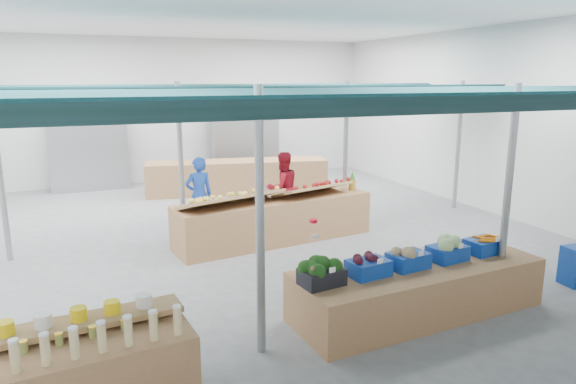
# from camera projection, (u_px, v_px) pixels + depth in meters

# --- Properties ---
(floor) EXTENTS (13.00, 13.00, 0.00)m
(floor) POSITION_uv_depth(u_px,v_px,m) (241.00, 240.00, 9.86)
(floor) COLOR slate
(floor) RESTS_ON ground
(hall) EXTENTS (13.00, 13.00, 13.00)m
(hall) POSITION_uv_depth(u_px,v_px,m) (218.00, 98.00, 10.58)
(hall) COLOR silver
(hall) RESTS_ON ground
(pole_grid) EXTENTS (10.00, 4.60, 3.00)m
(pole_grid) POSITION_uv_depth(u_px,v_px,m) (317.00, 158.00, 8.16)
(pole_grid) COLOR gray
(pole_grid) RESTS_ON floor
(awnings) EXTENTS (9.50, 7.08, 0.30)m
(awnings) POSITION_uv_depth(u_px,v_px,m) (318.00, 96.00, 7.95)
(awnings) COLOR black
(awnings) RESTS_ON pole_grid
(back_shelving_left) EXTENTS (2.00, 0.50, 2.00)m
(back_shelving_left) POSITION_uv_depth(u_px,v_px,m) (89.00, 154.00, 14.13)
(back_shelving_left) COLOR #B23F33
(back_shelving_left) RESTS_ON floor
(back_shelving_right) EXTENTS (2.00, 0.50, 2.00)m
(back_shelving_right) POSITION_uv_depth(u_px,v_px,m) (245.00, 146.00, 15.80)
(back_shelving_right) COLOR #B23F33
(back_shelving_right) RESTS_ON floor
(bottle_shelf) EXTENTS (1.85, 1.24, 1.07)m
(bottle_shelf) POSITION_uv_depth(u_px,v_px,m) (92.00, 375.00, 4.64)
(bottle_shelf) COLOR #8D613D
(bottle_shelf) RESTS_ON floor
(veg_counter) EXTENTS (3.47, 1.34, 0.66)m
(veg_counter) POSITION_uv_depth(u_px,v_px,m) (418.00, 289.00, 6.77)
(veg_counter) COLOR #8D613D
(veg_counter) RESTS_ON floor
(fruit_counter) EXTENTS (3.93, 1.42, 0.82)m
(fruit_counter) POSITION_uv_depth(u_px,v_px,m) (275.00, 220.00, 9.76)
(fruit_counter) COLOR #8D613D
(fruit_counter) RESTS_ON floor
(far_counter) EXTENTS (4.93, 1.84, 0.87)m
(far_counter) POSITION_uv_depth(u_px,v_px,m) (237.00, 176.00, 13.94)
(far_counter) COLOR #8D613D
(far_counter) RESTS_ON floor
(vendor_left) EXTENTS (0.61, 0.44, 1.54)m
(vendor_left) POSITION_uv_depth(u_px,v_px,m) (199.00, 195.00, 10.23)
(vendor_left) COLOR #1A44AF
(vendor_left) RESTS_ON floor
(vendor_right) EXTENTS (0.82, 0.68, 1.54)m
(vendor_right) POSITION_uv_depth(u_px,v_px,m) (283.00, 188.00, 10.89)
(vendor_right) COLOR maroon
(vendor_right) RESTS_ON floor
(crate_broccoli) EXTENTS (0.54, 0.43, 0.35)m
(crate_broccoli) POSITION_uv_depth(u_px,v_px,m) (322.00, 272.00, 6.04)
(crate_broccoli) COLOR black
(crate_broccoli) RESTS_ON veg_counter
(crate_beets) EXTENTS (0.54, 0.43, 0.29)m
(crate_beets) POSITION_uv_depth(u_px,v_px,m) (368.00, 265.00, 6.33)
(crate_beets) COLOR #0D3693
(crate_beets) RESTS_ON veg_counter
(crate_celeriac) EXTENTS (0.54, 0.43, 0.31)m
(crate_celeriac) POSITION_uv_depth(u_px,v_px,m) (408.00, 257.00, 6.59)
(crate_celeriac) COLOR #0D3693
(crate_celeriac) RESTS_ON veg_counter
(crate_cabbage) EXTENTS (0.54, 0.43, 0.35)m
(crate_cabbage) POSITION_uv_depth(u_px,v_px,m) (448.00, 249.00, 6.87)
(crate_cabbage) COLOR #0D3693
(crate_cabbage) RESTS_ON veg_counter
(crate_carrots) EXTENTS (0.54, 0.43, 0.29)m
(crate_carrots) POSITION_uv_depth(u_px,v_px,m) (484.00, 245.00, 7.16)
(crate_carrots) COLOR #0D3693
(crate_carrots) RESTS_ON veg_counter
(sparrow) EXTENTS (0.12, 0.09, 0.11)m
(sparrow) POSITION_uv_depth(u_px,v_px,m) (315.00, 270.00, 5.86)
(sparrow) COLOR brown
(sparrow) RESTS_ON crate_broccoli
(pole_ribbon) EXTENTS (0.12, 0.12, 0.28)m
(pole_ribbon) POSITION_uv_depth(u_px,v_px,m) (314.00, 222.00, 7.18)
(pole_ribbon) COLOR red
(pole_ribbon) RESTS_ON pole_grid
(apple_heap_yellow) EXTENTS (2.02, 1.18, 0.27)m
(apple_heap_yellow) POSITION_uv_depth(u_px,v_px,m) (232.00, 197.00, 9.11)
(apple_heap_yellow) COLOR #997247
(apple_heap_yellow) RESTS_ON fruit_counter
(apple_heap_red) EXTENTS (1.63, 1.07, 0.27)m
(apple_heap_red) POSITION_uv_depth(u_px,v_px,m) (312.00, 187.00, 9.93)
(apple_heap_red) COLOR #997247
(apple_heap_red) RESTS_ON fruit_counter
(pineapple) EXTENTS (0.14, 0.14, 0.39)m
(pineapple) POSITION_uv_depth(u_px,v_px,m) (352.00, 181.00, 10.40)
(pineapple) COLOR #8C6019
(pineapple) RESTS_ON fruit_counter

